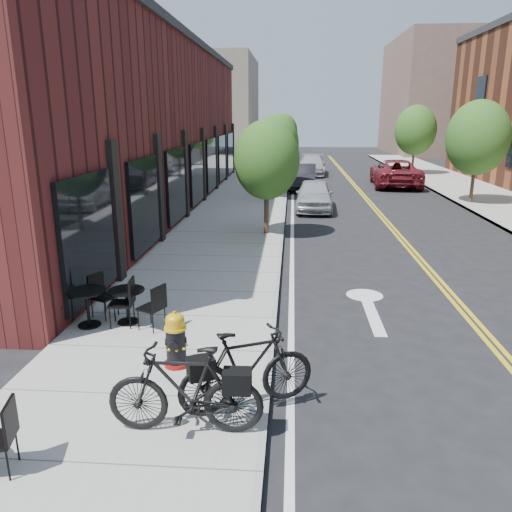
{
  "coord_description": "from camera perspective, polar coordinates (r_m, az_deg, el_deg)",
  "views": [
    {
      "loc": [
        0.26,
        -7.8,
        4.04
      ],
      "look_at": [
        -0.52,
        2.93,
        1.0
      ],
      "focal_mm": 35.0,
      "sensor_mm": 36.0,
      "label": 1
    }
  ],
  "objects": [
    {
      "name": "parked_car_a",
      "position": [
        22.17,
        6.67,
        6.93
      ],
      "size": [
        1.73,
        3.98,
        1.34
      ],
      "primitive_type": "imported",
      "rotation": [
        0.0,
        0.0,
        -0.04
      ],
      "color": "#A7A9B0",
      "rests_on": "ground"
    },
    {
      "name": "parked_car_c",
      "position": [
        35.69,
        6.38,
        10.28
      ],
      "size": [
        2.18,
        4.77,
        1.35
      ],
      "primitive_type": "imported",
      "rotation": [
        0.0,
        0.0,
        -0.06
      ],
      "color": "#ADADB2",
      "rests_on": "ground"
    },
    {
      "name": "bg_building_right",
      "position": [
        59.94,
        20.27,
        16.73
      ],
      "size": [
        10.0,
        16.0,
        12.0
      ],
      "primitive_type": "cube",
      "color": "brown",
      "rests_on": "ground"
    },
    {
      "name": "bicycle_right",
      "position": [
        6.97,
        -1.01,
        -12.82
      ],
      "size": [
        2.0,
        1.29,
        1.17
      ],
      "primitive_type": "imported",
      "rotation": [
        0.0,
        0.0,
        1.99
      ],
      "color": "black",
      "rests_on": "sidewalk_near"
    },
    {
      "name": "fire_hydrant",
      "position": [
        8.22,
        -9.16,
        -9.46
      ],
      "size": [
        0.5,
        0.5,
        0.94
      ],
      "rotation": [
        0.0,
        0.0,
        0.27
      ],
      "color": "maroon",
      "rests_on": "sidewalk_near"
    },
    {
      "name": "bistro_set_b",
      "position": [
        10.09,
        -18.71,
        -5.08
      ],
      "size": [
        1.76,
        0.83,
        0.94
      ],
      "rotation": [
        0.0,
        0.0,
        0.11
      ],
      "color": "black",
      "rests_on": "sidewalk_near"
    },
    {
      "name": "parked_car_far",
      "position": [
        30.8,
        15.64,
        9.14
      ],
      "size": [
        3.0,
        5.82,
        1.57
      ],
      "primitive_type": "imported",
      "rotation": [
        0.0,
        0.0,
        3.07
      ],
      "color": "maroon",
      "rests_on": "ground"
    },
    {
      "name": "tree_near_c",
      "position": [
        32.85,
        2.71,
        13.13
      ],
      "size": [
        2.1,
        2.1,
        3.67
      ],
      "color": "#382B1E",
      "rests_on": "sidewalk_near"
    },
    {
      "name": "bg_building_left",
      "position": [
        56.42,
        -4.46,
        16.71
      ],
      "size": [
        8.0,
        14.0,
        10.0
      ],
      "primitive_type": "cube",
      "color": "#726656",
      "rests_on": "ground"
    },
    {
      "name": "tree_near_a",
      "position": [
        16.89,
        1.23,
        10.9
      ],
      "size": [
        2.2,
        2.2,
        3.81
      ],
      "color": "#382B1E",
      "rests_on": "sidewalk_near"
    },
    {
      "name": "building_near",
      "position": [
        22.83,
        -13.48,
        14.01
      ],
      "size": [
        5.0,
        28.0,
        7.0
      ],
      "primitive_type": "cube",
      "color": "#411515",
      "rests_on": "ground"
    },
    {
      "name": "ground",
      "position": [
        8.79,
        2.02,
        -11.6
      ],
      "size": [
        120.0,
        120.0,
        0.0
      ],
      "primitive_type": "plane",
      "color": "black",
      "rests_on": "ground"
    },
    {
      "name": "tree_near_b",
      "position": [
        24.85,
        2.21,
        12.71
      ],
      "size": [
        2.3,
        2.3,
        3.98
      ],
      "color": "#382B1E",
      "rests_on": "sidewalk_near"
    },
    {
      "name": "parked_car_b",
      "position": [
        28.58,
        5.31,
        8.99
      ],
      "size": [
        1.69,
        4.29,
        1.39
      ],
      "primitive_type": "imported",
      "rotation": [
        0.0,
        0.0,
        -0.05
      ],
      "color": "black",
      "rests_on": "ground"
    },
    {
      "name": "tree_far_b",
      "position": [
        25.24,
        24.02,
        12.23
      ],
      "size": [
        2.8,
        2.8,
        4.62
      ],
      "color": "#382B1E",
      "rests_on": "sidewalk_far"
    },
    {
      "name": "bicycle_left",
      "position": [
        6.55,
        -8.1,
        -14.91
      ],
      "size": [
        2.0,
        0.6,
        1.19
      ],
      "primitive_type": "imported",
      "rotation": [
        0.0,
        0.0,
        -1.55
      ],
      "color": "black",
      "rests_on": "sidewalk_near"
    },
    {
      "name": "tree_near_d",
      "position": [
        40.83,
        3.03,
        14.01
      ],
      "size": [
        2.4,
        2.4,
        4.11
      ],
      "color": "#382B1E",
      "rests_on": "sidewalk_near"
    },
    {
      "name": "sidewalk_near",
      "position": [
        18.38,
        -3.02,
        3.25
      ],
      "size": [
        4.0,
        70.0,
        0.12
      ],
      "primitive_type": "cube",
      "color": "#9E9B93",
      "rests_on": "ground"
    },
    {
      "name": "bistro_set_c",
      "position": [
        10.04,
        -14.54,
        -5.0
      ],
      "size": [
        1.65,
        1.06,
        0.88
      ],
      "rotation": [
        0.0,
        0.0,
        -0.43
      ],
      "color": "black",
      "rests_on": "sidewalk_near"
    },
    {
      "name": "tree_far_c",
      "position": [
        36.77,
        17.76,
        13.53
      ],
      "size": [
        2.8,
        2.8,
        4.62
      ],
      "color": "#382B1E",
      "rests_on": "sidewalk_far"
    }
  ]
}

